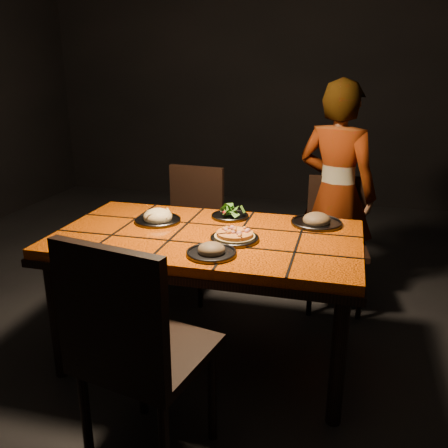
% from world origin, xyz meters
% --- Properties ---
extents(room_shell, '(6.04, 7.04, 3.08)m').
position_xyz_m(room_shell, '(0.00, 0.00, 1.50)').
color(room_shell, black).
rests_on(room_shell, ground).
extents(dining_table, '(1.62, 0.92, 0.75)m').
position_xyz_m(dining_table, '(0.00, 0.00, 0.67)').
color(dining_table, '#D95306').
rests_on(dining_table, ground).
extents(chair_near, '(0.55, 0.55, 1.03)m').
position_xyz_m(chair_near, '(-0.04, -0.85, 0.59)').
color(chair_near, black).
rests_on(chair_near, ground).
extents(chair_far_left, '(0.45, 0.45, 0.92)m').
position_xyz_m(chair_far_left, '(-0.37, 0.82, 0.52)').
color(chair_far_left, black).
rests_on(chair_far_left, ground).
extents(chair_far_right, '(0.44, 0.44, 0.89)m').
position_xyz_m(chair_far_right, '(0.65, 0.89, 0.51)').
color(chair_far_right, black).
rests_on(chair_far_right, ground).
extents(diner, '(0.66, 0.55, 1.53)m').
position_xyz_m(diner, '(0.63, 0.98, 0.77)').
color(diner, brown).
rests_on(diner, ground).
extents(plate_pizza, '(0.29, 0.29, 0.04)m').
position_xyz_m(plate_pizza, '(0.16, -0.06, 0.77)').
color(plate_pizza, '#38393D').
rests_on(plate_pizza, dining_table).
extents(plate_pasta, '(0.26, 0.26, 0.09)m').
position_xyz_m(plate_pasta, '(-0.33, 0.12, 0.77)').
color(plate_pasta, '#38393D').
rests_on(plate_pasta, dining_table).
extents(plate_salad, '(0.22, 0.22, 0.07)m').
position_xyz_m(plate_salad, '(0.05, 0.31, 0.78)').
color(plate_salad, '#38393D').
rests_on(plate_salad, dining_table).
extents(plate_mushroom_a, '(0.24, 0.24, 0.08)m').
position_xyz_m(plate_mushroom_a, '(0.10, -0.28, 0.77)').
color(plate_mushroom_a, '#38393D').
rests_on(plate_mushroom_a, dining_table).
extents(plate_mushroom_b, '(0.29, 0.29, 0.09)m').
position_xyz_m(plate_mushroom_b, '(0.55, 0.31, 0.77)').
color(plate_mushroom_b, '#38393D').
rests_on(plate_mushroom_b, dining_table).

